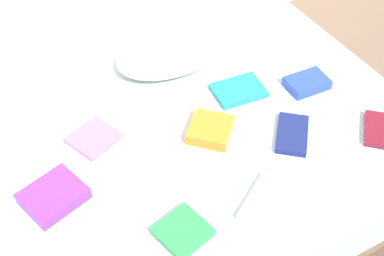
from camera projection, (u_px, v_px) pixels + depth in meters
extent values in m
plane|color=#7F6651|center=(197.00, 200.00, 2.59)|extent=(8.00, 8.00, 0.00)
cube|color=brown|center=(197.00, 183.00, 2.49)|extent=(2.00, 1.50, 0.28)
cube|color=silver|center=(197.00, 149.00, 2.31)|extent=(1.96, 1.46, 0.22)
ellipsoid|color=white|center=(170.00, 53.00, 2.54)|extent=(0.56, 0.36, 0.12)
cube|color=white|center=(266.00, 203.00, 1.95)|extent=(0.28, 0.25, 0.03)
cube|color=navy|center=(292.00, 134.00, 2.21)|extent=(0.25, 0.26, 0.03)
cube|color=pink|center=(94.00, 138.00, 2.20)|extent=(0.24, 0.24, 0.02)
cube|color=green|center=(183.00, 232.00, 1.86)|extent=(0.21, 0.21, 0.03)
cube|color=maroon|center=(380.00, 130.00, 2.22)|extent=(0.23, 0.24, 0.03)
cube|color=purple|center=(54.00, 196.00, 1.96)|extent=(0.27, 0.25, 0.05)
cube|color=teal|center=(239.00, 90.00, 2.41)|extent=(0.25, 0.19, 0.03)
cube|color=orange|center=(211.00, 130.00, 2.21)|extent=(0.26, 0.26, 0.05)
cube|color=#2847B7|center=(307.00, 83.00, 2.43)|extent=(0.20, 0.14, 0.05)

